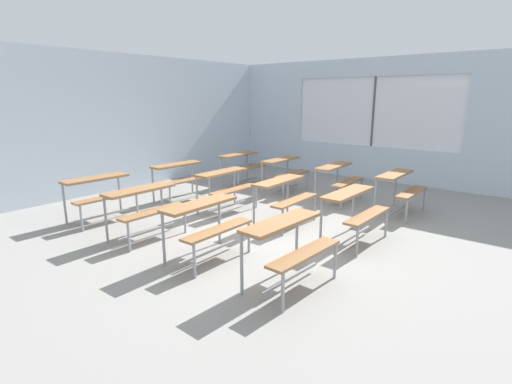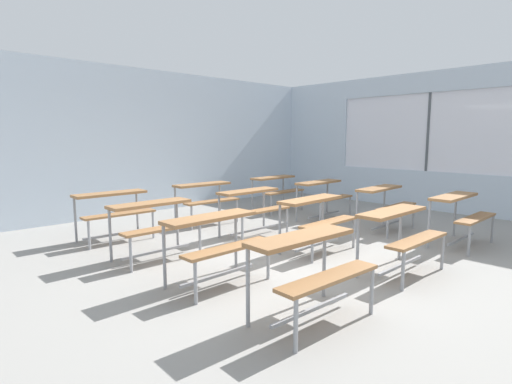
# 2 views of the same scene
# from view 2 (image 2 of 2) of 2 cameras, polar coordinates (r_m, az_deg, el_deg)

# --- Properties ---
(ground) EXTENTS (10.00, 9.00, 0.05)m
(ground) POSITION_cam_2_polar(r_m,az_deg,el_deg) (5.29, 5.37, -10.05)
(ground) COLOR gray
(wall_back) EXTENTS (10.00, 0.12, 3.00)m
(wall_back) POSITION_cam_2_polar(r_m,az_deg,el_deg) (8.68, -17.62, 6.85)
(wall_back) COLOR silver
(wall_back) RESTS_ON ground
(wall_right) EXTENTS (0.12, 9.00, 3.00)m
(wall_right) POSITION_cam_2_polar(r_m,az_deg,el_deg) (9.35, 26.90, 6.10)
(wall_right) COLOR silver
(wall_right) RESTS_ON ground
(desk_bench_r0c0) EXTENTS (1.12, 0.63, 0.74)m
(desk_bench_r0c0) POSITION_cam_2_polar(r_m,az_deg,el_deg) (3.53, 7.79, -9.25)
(desk_bench_r0c0) COLOR olive
(desk_bench_r0c0) RESTS_ON ground
(desk_bench_r0c1) EXTENTS (1.10, 0.60, 0.74)m
(desk_bench_r0c1) POSITION_cam_2_polar(r_m,az_deg,el_deg) (4.97, 19.94, -4.63)
(desk_bench_r0c1) COLOR olive
(desk_bench_r0c1) RESTS_ON ground
(desk_bench_r0c2) EXTENTS (1.10, 0.60, 0.74)m
(desk_bench_r0c2) POSITION_cam_2_polar(r_m,az_deg,el_deg) (6.61, 27.24, -2.02)
(desk_bench_r0c2) COLOR olive
(desk_bench_r0c2) RESTS_ON ground
(desk_bench_r1c0) EXTENTS (1.11, 0.60, 0.74)m
(desk_bench_r1c0) POSITION_cam_2_polar(r_m,az_deg,el_deg) (4.37, -5.69, -5.89)
(desk_bench_r1c0) COLOR olive
(desk_bench_r1c0) RESTS_ON ground
(desk_bench_r1c1) EXTENTS (1.12, 0.63, 0.74)m
(desk_bench_r1c1) POSITION_cam_2_polar(r_m,az_deg,el_deg) (5.66, 8.69, -2.77)
(desk_bench_r1c1) COLOR olive
(desk_bench_r1c1) RESTS_ON ground
(desk_bench_r1c2) EXTENTS (1.13, 0.64, 0.74)m
(desk_bench_r1c2) POSITION_cam_2_polar(r_m,az_deg,el_deg) (7.16, 17.95, -0.83)
(desk_bench_r1c2) COLOR olive
(desk_bench_r1c2) RESTS_ON ground
(desk_bench_r2c0) EXTENTS (1.10, 0.60, 0.74)m
(desk_bench_r2c0) POSITION_cam_2_polar(r_m,az_deg,el_deg) (5.41, -14.28, -3.42)
(desk_bench_r2c0) COLOR olive
(desk_bench_r2c0) RESTS_ON ground
(desk_bench_r2c1) EXTENTS (1.10, 0.60, 0.74)m
(desk_bench_r2c1) POSITION_cam_2_polar(r_m,az_deg,el_deg) (6.46, -0.46, -1.35)
(desk_bench_r2c1) COLOR olive
(desk_bench_r2c1) RESTS_ON ground
(desk_bench_r2c2) EXTENTS (1.12, 0.62, 0.74)m
(desk_bench_r2c2) POSITION_cam_2_polar(r_m,az_deg,el_deg) (7.85, 9.57, 0.18)
(desk_bench_r2c2) COLOR olive
(desk_bench_r2c2) RESTS_ON ground
(desk_bench_r3c0) EXTENTS (1.11, 0.62, 0.74)m
(desk_bench_r3c0) POSITION_cam_2_polar(r_m,az_deg,el_deg) (6.56, -19.68, -1.68)
(desk_bench_r3c0) COLOR olive
(desk_bench_r3c0) RESTS_ON ground
(desk_bench_r3c1) EXTENTS (1.12, 0.63, 0.74)m
(desk_bench_r3c1) POSITION_cam_2_polar(r_m,az_deg,el_deg) (7.44, -7.21, -0.19)
(desk_bench_r3c1) COLOR olive
(desk_bench_r3c1) RESTS_ON ground
(desk_bench_r3c2) EXTENTS (1.12, 0.62, 0.74)m
(desk_bench_r3c2) POSITION_cam_2_polar(r_m,az_deg,el_deg) (8.65, 2.99, 0.99)
(desk_bench_r3c2) COLOR olive
(desk_bench_r3c2) RESTS_ON ground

